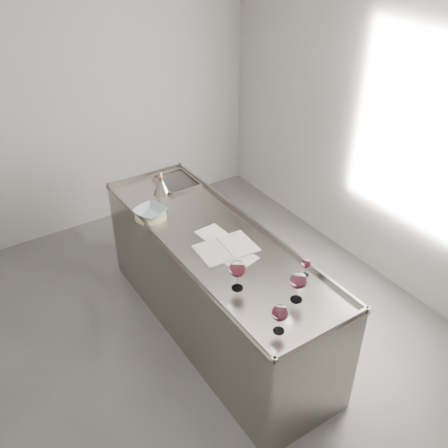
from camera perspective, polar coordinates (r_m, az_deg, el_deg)
room_shell at (r=3.09m, az=-5.96°, el=-0.19°), size 4.54×5.04×2.84m
counter at (r=4.06m, az=-0.98°, el=-7.03°), size 0.77×2.42×0.97m
wine_glass_left at (r=2.95m, az=6.42°, el=-10.14°), size 0.10×0.10×0.20m
wine_glass_middle at (r=3.22m, az=1.57°, el=-5.23°), size 0.11×0.11×0.22m
wine_glass_right at (r=3.16m, az=8.47°, el=-6.48°), size 0.11×0.11×0.22m
wine_glass_small at (r=3.40m, az=9.35°, el=-4.52°), size 0.07×0.07×0.14m
notebook at (r=3.65m, az=0.25°, el=-2.79°), size 0.44×0.33×0.02m
loose_paper_top at (r=3.59m, az=0.98°, el=-3.57°), size 0.29×0.37×0.00m
loose_paper_under at (r=3.79m, az=-1.03°, el=-1.35°), size 0.22×0.29×0.00m
trivet at (r=4.05m, az=-8.37°, el=0.88°), size 0.30×0.30×0.02m
ceramic_bowl at (r=4.03m, az=-8.42°, el=1.35°), size 0.30×0.30×0.06m
wine_funnel at (r=4.34m, az=-7.15°, el=4.23°), size 0.15×0.15×0.22m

